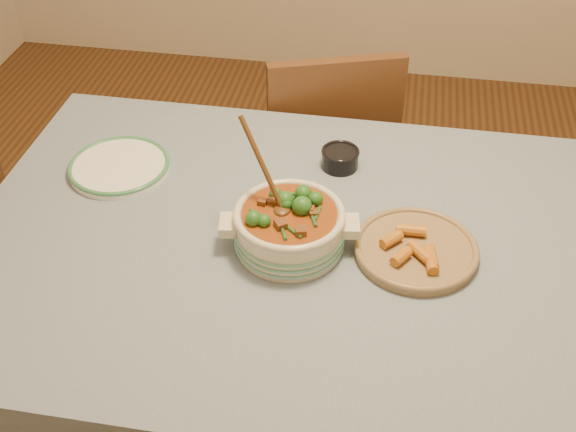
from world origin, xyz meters
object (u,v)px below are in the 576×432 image
object	(u,v)px
fried_plate	(416,248)
chair_far	(326,150)
dining_table	(326,273)
stew_casserole	(289,225)
white_plate	(119,166)
condiment_bowl	(340,157)

from	to	relation	value
fried_plate	chair_far	xyz separation A→B (m)	(-0.29, 0.74, -0.27)
dining_table	stew_casserole	size ratio (longest dim) A/B	5.32
stew_casserole	dining_table	bearing A→B (deg)	14.22
fried_plate	chair_far	distance (m)	0.85
dining_table	stew_casserole	distance (m)	0.18
dining_table	fried_plate	xyz separation A→B (m)	(0.20, 0.00, 0.11)
dining_table	white_plate	world-z (taller)	white_plate
dining_table	chair_far	xyz separation A→B (m)	(-0.09, 0.75, -0.16)
stew_casserole	fried_plate	bearing A→B (deg)	4.52
fried_plate	white_plate	bearing A→B (deg)	165.96
dining_table	white_plate	size ratio (longest dim) A/B	5.81
dining_table	fried_plate	bearing A→B (deg)	0.29
white_plate	condiment_bowl	bearing A→B (deg)	11.38
dining_table	condiment_bowl	world-z (taller)	condiment_bowl
dining_table	fried_plate	size ratio (longest dim) A/B	6.04
condiment_bowl	fried_plate	xyz separation A→B (m)	(0.21, -0.30, -0.01)
dining_table	chair_far	distance (m)	0.77
white_plate	fried_plate	world-z (taller)	fried_plate
stew_casserole	white_plate	xyz separation A→B (m)	(-0.48, 0.21, -0.05)
stew_casserole	fried_plate	world-z (taller)	stew_casserole
dining_table	stew_casserole	bearing A→B (deg)	-165.78
stew_casserole	condiment_bowl	bearing A→B (deg)	76.65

